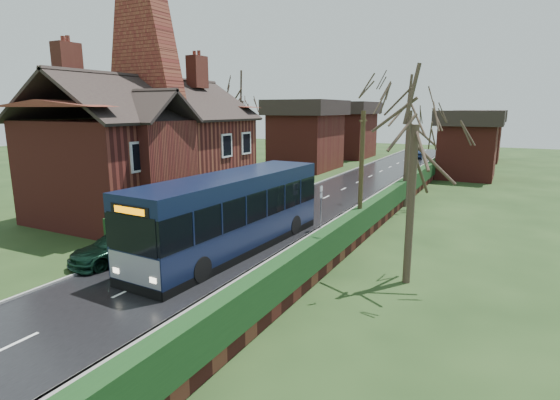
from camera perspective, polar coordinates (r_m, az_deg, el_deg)
The scene contains 18 objects.
ground at distance 21.65m, azimuth -7.88°, elevation -6.17°, with size 140.00×140.00×0.00m, color #324A20.
road at distance 30.04m, azimuth 3.22°, elevation -0.97°, with size 6.00×100.00×0.02m, color black.
pavement at distance 28.59m, azimuth 11.00°, elevation -1.71°, with size 2.50×100.00×0.14m, color slate.
kerb_right at distance 28.94m, azimuth 8.73°, elevation -1.46°, with size 0.12×100.00×0.14m, color gray.
kerb_left at distance 31.39m, azimuth -1.85°, elevation -0.33°, with size 0.12×100.00×0.10m, color gray.
front_hedge at distance 27.57m, azimuth -8.53°, elevation -0.56°, with size 1.20×16.00×1.60m, color black.
picket_fence at distance 27.22m, azimuth -7.23°, elevation -1.44°, with size 0.10×16.00×0.90m, color tan, non-canonical shape.
right_wall_hedge at distance 28.00m, azimuth 14.11°, elevation -0.14°, with size 0.60×50.00×1.80m.
brick_house at distance 29.99m, azimuth -16.54°, elevation 6.99°, with size 9.30×14.60×10.30m.
bus at distance 20.69m, azimuth -6.28°, elevation -1.77°, with size 3.29×12.13×3.65m.
car_silver at distance 25.71m, azimuth -5.85°, elevation -1.69°, with size 1.58×3.94×1.34m, color #B2B2B7.
car_green at distance 20.81m, azimuth -20.25°, elevation -5.67°, with size 1.82×4.49×1.30m, color black.
car_distant at distance 62.48m, azimuth 17.50°, elevation 5.73°, with size 1.33×3.82×1.26m, color #111B33.
bus_stop_sign at distance 24.07m, azimuth 5.38°, elevation -0.15°, with size 0.11×0.39×2.55m.
telegraph_pole at distance 21.73m, azimuth 10.54°, elevation 2.82°, with size 0.23×0.85×6.57m.
tree_right_near at distance 16.80m, azimuth 17.40°, elevation 10.81°, with size 4.03×4.03×8.70m.
tree_right_far at distance 30.85m, azimuth 16.65°, elevation 11.97°, with size 4.85×4.85×9.36m.
tree_house_side at distance 39.67m, azimuth -5.03°, elevation 13.51°, with size 4.63×4.63×10.51m.
Camera 1 is at (12.08, -16.70, 6.64)m, focal length 28.00 mm.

